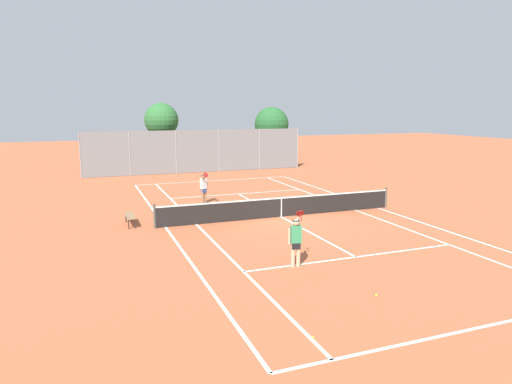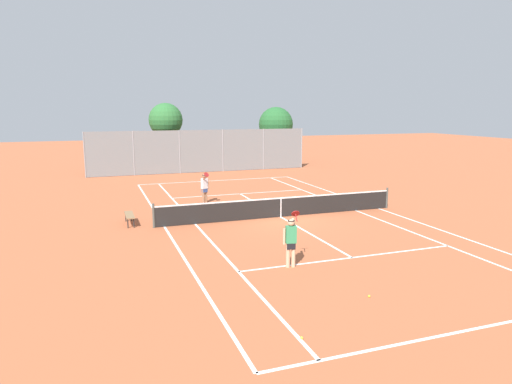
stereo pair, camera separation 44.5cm
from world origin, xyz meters
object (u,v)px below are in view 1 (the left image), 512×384
tree_behind_left (162,121)px  tree_behind_right (273,125)px  player_near_side (296,239)px  loose_tennis_ball_1 (313,337)px  courtside_bench (130,216)px  tennis_net (281,206)px  loose_tennis_ball_0 (376,295)px  player_far_left (204,187)px

tree_behind_left → tree_behind_right: bearing=-0.6°
tree_behind_left → player_near_side: bearing=-90.2°
loose_tennis_ball_1 → courtside_bench: size_ratio=0.04×
tennis_net → loose_tennis_ball_0: (-1.35, -9.50, -0.48)m
tennis_net → player_near_side: 6.97m
tree_behind_left → tennis_net: bearing=-83.3°
loose_tennis_ball_0 → tree_behind_left: (-0.94, 29.19, 4.05)m
tennis_net → player_near_side: (-2.39, -6.53, 0.42)m
loose_tennis_ball_1 → courtside_bench: 12.26m
player_far_left → courtside_bench: bearing=-141.3°
tennis_net → tree_behind_left: bearing=96.7°
loose_tennis_ball_0 → courtside_bench: courtside_bench is taller
player_far_left → loose_tennis_ball_0: 13.94m
player_near_side → tree_behind_right: 28.16m
loose_tennis_ball_1 → courtside_bench: (-2.80, 11.93, 0.38)m
player_near_side → loose_tennis_ball_0: player_near_side is taller
tennis_net → courtside_bench: (-6.89, 0.96, -0.10)m
player_near_side → loose_tennis_ball_0: 3.27m
loose_tennis_ball_0 → tree_behind_left: 29.49m
tennis_net → tree_behind_right: size_ratio=2.28×
tennis_net → loose_tennis_ball_1: tennis_net is taller
player_far_left → tree_behind_right: (10.44, 15.24, 2.64)m
tennis_net → tree_behind_left: (-2.30, 19.70, 3.57)m
tree_behind_left → courtside_bench: bearing=-103.8°
tree_behind_right → player_near_side: bearing=-111.3°
player_near_side → loose_tennis_ball_1: player_near_side is taller
tree_behind_right → player_far_left: bearing=-124.4°
player_far_left → tree_behind_right: bearing=55.6°
loose_tennis_ball_1 → tree_behind_left: 30.99m
tennis_net → player_far_left: bearing=121.4°
player_far_left → loose_tennis_ball_0: player_far_left is taller
courtside_bench → loose_tennis_ball_0: bearing=-62.1°
player_near_side → tree_behind_left: 26.42m
courtside_bench → tree_behind_left: bearing=76.2°
loose_tennis_ball_1 → tree_behind_right: bearing=68.8°
tennis_net → player_far_left: player_far_left is taller
loose_tennis_ball_0 → tree_behind_right: 30.70m
tennis_net → courtside_bench: tennis_net is taller
tennis_net → player_near_side: player_near_side is taller
loose_tennis_ball_1 → tree_behind_left: tree_behind_left is taller
loose_tennis_ball_1 → tree_behind_right: (11.87, 30.57, 3.54)m
tennis_net → tree_behind_right: bearing=68.3°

